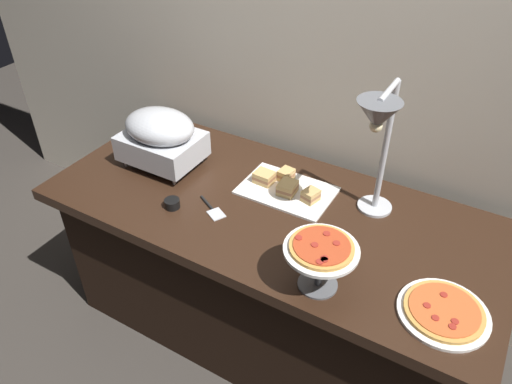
# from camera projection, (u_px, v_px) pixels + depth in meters

# --- Properties ---
(ground_plane) EXTENTS (8.00, 8.00, 0.00)m
(ground_plane) POSITION_uv_depth(u_px,v_px,m) (268.00, 324.00, 2.48)
(ground_plane) COLOR #38332D
(back_wall) EXTENTS (4.40, 0.04, 2.40)m
(back_wall) POSITION_uv_depth(u_px,v_px,m) (328.00, 64.00, 2.11)
(back_wall) COLOR beige
(back_wall) RESTS_ON ground_plane
(buffet_table) EXTENTS (1.90, 0.84, 0.76)m
(buffet_table) POSITION_uv_depth(u_px,v_px,m) (269.00, 270.00, 2.25)
(buffet_table) COLOR black
(buffet_table) RESTS_ON ground_plane
(chafing_dish) EXTENTS (0.35, 0.27, 0.27)m
(chafing_dish) POSITION_uv_depth(u_px,v_px,m) (161.00, 136.00, 2.19)
(chafing_dish) COLOR #B7BABF
(chafing_dish) RESTS_ON buffet_table
(heat_lamp) EXTENTS (0.15, 0.33, 0.57)m
(heat_lamp) POSITION_uv_depth(u_px,v_px,m) (379.00, 128.00, 1.65)
(heat_lamp) COLOR #B7BABF
(heat_lamp) RESTS_ON buffet_table
(pizza_plate_front) EXTENTS (0.29, 0.29, 0.03)m
(pizza_plate_front) POSITION_uv_depth(u_px,v_px,m) (444.00, 312.00, 1.57)
(pizza_plate_front) COLOR white
(pizza_plate_front) RESTS_ON buffet_table
(pizza_plate_center) EXTENTS (0.25, 0.25, 0.19)m
(pizza_plate_center) POSITION_uv_depth(u_px,v_px,m) (321.00, 253.00, 1.59)
(pizza_plate_center) COLOR #595B60
(pizza_plate_center) RESTS_ON buffet_table
(sandwich_platter) EXTENTS (0.39, 0.26, 0.06)m
(sandwich_platter) POSITION_uv_depth(u_px,v_px,m) (286.00, 187.00, 2.10)
(sandwich_platter) COLOR white
(sandwich_platter) RESTS_ON buffet_table
(sauce_cup_near) EXTENTS (0.06, 0.06, 0.04)m
(sauce_cup_near) POSITION_uv_depth(u_px,v_px,m) (172.00, 203.00, 2.01)
(sauce_cup_near) COLOR black
(sauce_cup_near) RESTS_ON buffet_table
(serving_spatula) EXTENTS (0.17, 0.11, 0.01)m
(serving_spatula) POSITION_uv_depth(u_px,v_px,m) (212.00, 209.00, 2.01)
(serving_spatula) COLOR #B7BABF
(serving_spatula) RESTS_ON buffet_table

